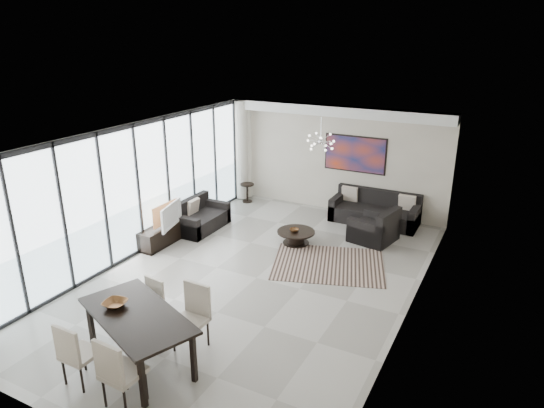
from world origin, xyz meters
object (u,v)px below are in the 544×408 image
Objects in this scene: tv_console at (165,234)px; television at (168,215)px; sofa_main at (375,212)px; dining_table at (137,319)px; coffee_table at (296,236)px.

tv_console is 0.53m from television.
sofa_main is 2.30× the size of television.
television is 4.28m from dining_table.
television is at bearing -137.05° from sofa_main.
television is at bearing 123.14° from dining_table.
dining_table is (2.50, -3.62, 0.52)m from tv_console.
dining_table is (2.34, -3.59, 0.01)m from television.
sofa_main is at bearing 41.51° from tv_console.
dining_table is at bearing -101.90° from sofa_main.
coffee_table is 5.05m from dining_table.
tv_console is at bearing -153.22° from coffee_table.
tv_console is 0.65× the size of dining_table.
sofa_main reaches higher than tv_console.
sofa_main is 1.53× the size of tv_console.
sofa_main is at bearing -60.44° from television.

